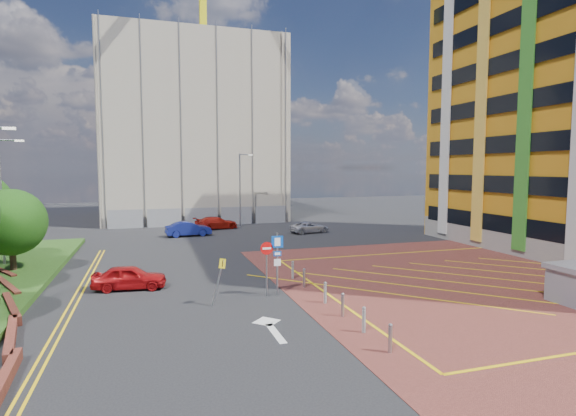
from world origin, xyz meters
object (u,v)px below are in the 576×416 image
car_red_back (216,223)px  car_blue_back (188,229)px  lamp_left_far (2,196)px  sign_cluster (273,258)px  lamp_back (241,187)px  car_silver_back (310,227)px  warning_sign (219,276)px  tree_c (11,222)px  car_red_left (130,277)px

car_red_back → car_blue_back: bearing=128.6°
lamp_left_far → sign_cluster: (14.72, -11.02, -2.71)m
lamp_back → car_silver_back: 9.60m
warning_sign → car_red_back: bearing=82.1°
tree_c → lamp_left_far: (-0.92, 2.00, 1.47)m
car_red_back → car_silver_back: car_red_back is taller
sign_cluster → car_silver_back: size_ratio=0.81×
lamp_left_far → lamp_back: size_ratio=1.00×
car_blue_back → car_red_back: (3.22, 4.14, -0.03)m
sign_cluster → car_red_left: bearing=153.3°
car_red_back → car_silver_back: size_ratio=1.15×
warning_sign → car_red_left: (-4.14, 4.32, -0.79)m
car_silver_back → lamp_left_far: bearing=99.8°
tree_c → car_blue_back: 17.10m
lamp_back → car_blue_back: size_ratio=1.90×
tree_c → car_red_back: (14.64, 16.62, -2.53)m
lamp_back → car_red_back: 4.92m
tree_c → sign_cluster: bearing=-33.2°
sign_cluster → car_red_left: size_ratio=0.85×
lamp_left_far → car_blue_back: lamp_left_far is taller
warning_sign → car_blue_back: warning_sign is taller
sign_cluster → car_red_back: bearing=88.1°
car_red_left → car_silver_back: (16.28, 16.65, -0.09)m
tree_c → car_red_left: 9.13m
tree_c → car_blue_back: bearing=47.5°
sign_cluster → car_blue_back: sign_cluster is taller
tree_c → car_silver_back: size_ratio=1.23×
tree_c → lamp_left_far: bearing=114.7°
sign_cluster → car_red_back: 25.68m
sign_cluster → car_red_back: sign_cluster is taller
car_red_left → lamp_back: bearing=-18.0°
lamp_left_far → car_red_back: bearing=43.2°
tree_c → lamp_left_far: size_ratio=0.61×
car_blue_back → car_silver_back: bearing=-103.0°
car_silver_back → car_red_back: bearing=46.0°
car_red_back → car_red_left: bearing=147.0°
car_red_back → lamp_left_far: bearing=119.7°
warning_sign → car_blue_back: size_ratio=0.53×
lamp_left_far → car_silver_back: bearing=20.8°
warning_sign → car_red_left: size_ratio=0.60×
lamp_left_far → car_red_back: 21.72m
tree_c → car_red_left: size_ratio=1.30×
lamp_back → car_red_back: size_ratio=1.75×
lamp_left_far → warning_sign: (11.88, -11.83, -3.23)m
lamp_left_far → sign_cluster: 18.58m
lamp_back → car_blue_back: lamp_back is taller
warning_sign → car_silver_back: size_ratio=0.57×
tree_c → car_silver_back: 25.79m
tree_c → lamp_left_far: lamp_left_far is taller
warning_sign → car_blue_back: bearing=88.8°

